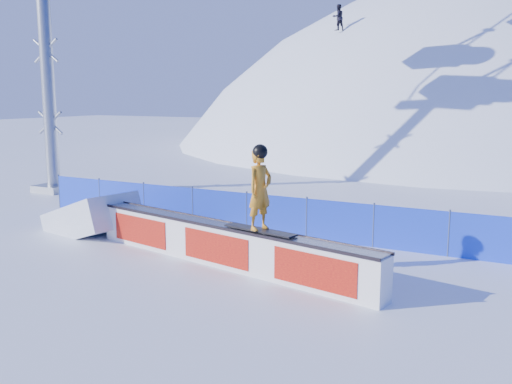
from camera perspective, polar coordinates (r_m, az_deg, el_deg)
The scene contains 6 objects.
ground at distance 12.55m, azimuth 1.19°, elevation -9.73°, with size 160.00×160.00×0.00m, color white.
snow_hill at distance 57.30m, azimuth 21.00°, elevation -13.76°, with size 64.00×64.00×64.00m.
safety_fence at distance 16.38m, azimuth 8.32°, elevation -3.00°, with size 22.05×0.05×1.30m.
rail_box at distance 14.12m, azimuth -3.28°, elevation -5.31°, with size 8.76×2.39×1.06m.
snow_ramp at distance 18.34m, azimuth -16.01°, elevation -3.84°, with size 2.72×1.82×1.02m, color white, non-canonical shape.
snowboarder at distance 13.05m, azimuth 0.40°, elevation 0.33°, with size 1.96×0.78×2.01m.
Camera 1 is at (5.32, -10.57, 4.17)m, focal length 40.00 mm.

